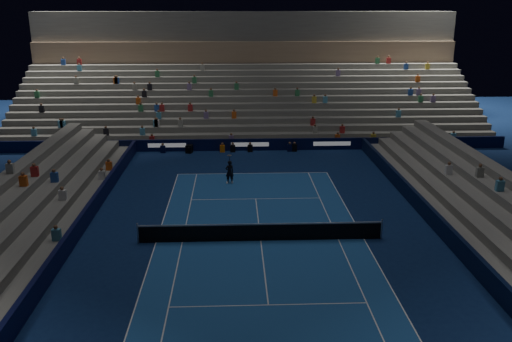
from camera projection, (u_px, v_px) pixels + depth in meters
The scene contains 11 objects.
ground at pixel (261, 241), 28.55m from camera, with size 90.00×90.00×0.00m, color #0C1E4A.
court_surface at pixel (261, 241), 28.55m from camera, with size 10.97×23.77×0.01m, color #1B4D96.
sponsor_barrier_far at pixel (250, 145), 46.06m from camera, with size 44.00×0.25×1.00m, color black.
sponsor_barrier_east at pixel (443, 229), 28.78m from camera, with size 0.25×37.00×1.00m, color black.
sponsor_barrier_west at pixel (74, 235), 28.02m from camera, with size 0.25×37.00×1.00m, color #080C33.
grandstand_main at pixel (247, 93), 54.19m from camera, with size 44.00×15.20×11.20m.
grandstand_east at pixel (508, 221), 28.80m from camera, with size 5.00×37.00×2.50m.
grandstand_west at pixel (4, 229), 27.76m from camera, with size 5.00×37.00×2.50m.
tennis_net at pixel (261, 232), 28.40m from camera, with size 12.90×0.10×1.10m.
tennis_player at pixel (230, 172), 37.51m from camera, with size 0.59×0.39×1.63m, color black.
broadcast_camera at pixel (189, 149), 45.34m from camera, with size 0.61×1.02×0.66m.
Camera 1 is at (-1.33, -26.16, 11.93)m, focal length 38.06 mm.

